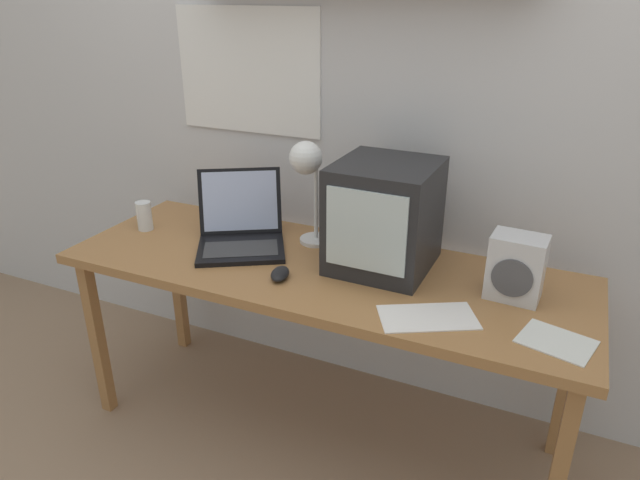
# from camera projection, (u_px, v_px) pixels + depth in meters

# --- Properties ---
(ground_plane) EXTENTS (12.00, 12.00, 0.00)m
(ground_plane) POSITION_uv_depth(u_px,v_px,m) (320.00, 428.00, 2.31)
(ground_plane) COLOR #997B61
(back_wall) EXTENTS (5.60, 0.24, 2.60)m
(back_wall) POSITION_uv_depth(u_px,v_px,m) (368.00, 80.00, 2.15)
(back_wall) COLOR silver
(back_wall) RESTS_ON ground_plane
(corner_desk) EXTENTS (1.85, 0.64, 0.73)m
(corner_desk) POSITION_uv_depth(u_px,v_px,m) (320.00, 281.00, 2.04)
(corner_desk) COLOR #A87342
(corner_desk) RESTS_ON ground_plane
(crt_monitor) EXTENTS (0.34, 0.36, 0.37)m
(crt_monitor) POSITION_uv_depth(u_px,v_px,m) (384.00, 216.00, 1.95)
(crt_monitor) COLOR #232326
(crt_monitor) RESTS_ON corner_desk
(laptop) EXTENTS (0.44, 0.45, 0.26)m
(laptop) POSITION_uv_depth(u_px,v_px,m) (241.00, 227.00, 2.16)
(laptop) COLOR black
(laptop) RESTS_ON corner_desk
(desk_lamp) EXTENTS (0.13, 0.19, 0.41)m
(desk_lamp) POSITION_uv_depth(u_px,v_px,m) (308.00, 170.00, 2.04)
(desk_lamp) COLOR white
(desk_lamp) RESTS_ON corner_desk
(juice_glass) EXTENTS (0.06, 0.06, 0.12)m
(juice_glass) POSITION_uv_depth(u_px,v_px,m) (145.00, 217.00, 2.30)
(juice_glass) COLOR white
(juice_glass) RESTS_ON corner_desk
(space_heater) EXTENTS (0.17, 0.13, 0.21)m
(space_heater) POSITION_uv_depth(u_px,v_px,m) (516.00, 267.00, 1.77)
(space_heater) COLOR silver
(space_heater) RESTS_ON corner_desk
(computer_mouse) EXTENTS (0.09, 0.12, 0.03)m
(computer_mouse) POSITION_uv_depth(u_px,v_px,m) (280.00, 274.00, 1.92)
(computer_mouse) COLOR black
(computer_mouse) RESTS_ON corner_desk
(printed_handout) EXTENTS (0.22, 0.19, 0.00)m
(printed_handout) POSITION_uv_depth(u_px,v_px,m) (556.00, 342.00, 1.58)
(printed_handout) COLOR white
(printed_handout) RESTS_ON corner_desk
(loose_paper_near_monitor) EXTENTS (0.33, 0.27, 0.00)m
(loose_paper_near_monitor) POSITION_uv_depth(u_px,v_px,m) (428.00, 317.00, 1.70)
(loose_paper_near_monitor) COLOR white
(loose_paper_near_monitor) RESTS_ON corner_desk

